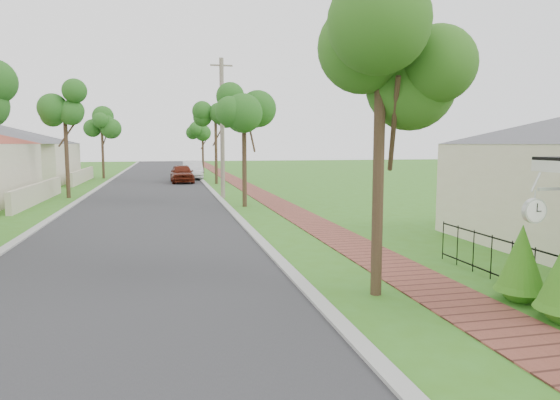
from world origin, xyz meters
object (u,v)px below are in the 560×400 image
object	(u,v)px
station_clock	(536,209)
near_tree	(381,74)
parked_car_red	(182,174)
parked_car_white	(193,170)
utility_pole	(222,128)

from	to	relation	value
station_clock	near_tree	bearing A→B (deg)	131.49
near_tree	station_clock	bearing A→B (deg)	-48.51
parked_car_red	parked_car_white	distance (m)	4.12
parked_car_white	near_tree	distance (m)	34.27
near_tree	station_clock	xyz separation A→B (m)	(1.86, -2.10, -2.39)
utility_pole	station_clock	world-z (taller)	utility_pole
utility_pole	parked_car_red	bearing A→B (deg)	99.35
parked_car_white	parked_car_red	bearing A→B (deg)	-103.39
parked_car_red	near_tree	xyz separation A→B (m)	(2.93, -30.04, 3.63)
parked_car_white	utility_pole	xyz separation A→B (m)	(0.89, -15.53, 3.10)
near_tree	station_clock	world-z (taller)	near_tree
parked_car_red	parked_car_white	bearing A→B (deg)	73.55
parked_car_red	station_clock	world-z (taller)	station_clock
station_clock	parked_car_white	bearing A→B (deg)	95.97
parked_car_red	near_tree	distance (m)	30.40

